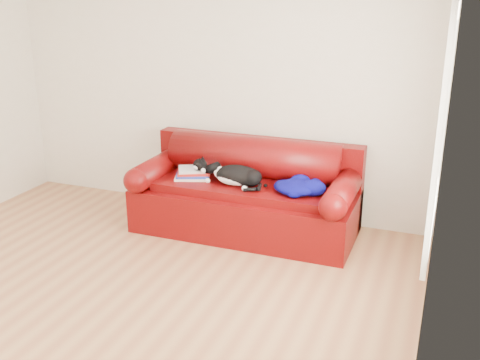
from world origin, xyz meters
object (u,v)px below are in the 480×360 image
object	(u,v)px
sofa_base	(245,208)
blanket	(299,186)
book_stack	(193,173)
cat	(237,176)

from	to	relation	value
sofa_base	blanket	bearing A→B (deg)	-10.14
book_stack	cat	world-z (taller)	cat
sofa_base	blanket	distance (m)	0.64
sofa_base	book_stack	world-z (taller)	book_stack
sofa_base	blanket	size ratio (longest dim) A/B	3.80
book_stack	blanket	xyz separation A→B (m)	(1.07, -0.04, 0.01)
sofa_base	book_stack	xyz separation A→B (m)	(-0.52, -0.06, 0.31)
blanket	cat	bearing A→B (deg)	-179.99
cat	blanket	distance (m)	0.59
sofa_base	book_stack	bearing A→B (deg)	-173.91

